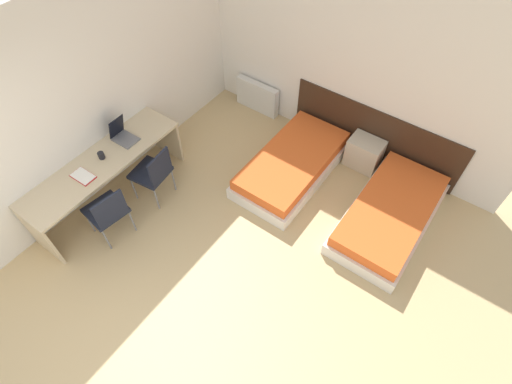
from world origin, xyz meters
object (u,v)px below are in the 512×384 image
bed_near_window (292,165)px  laptop (122,135)px  nightstand (364,153)px  chair_near_notebook (107,211)px  bed_near_door (390,214)px  chair_near_laptop (153,172)px

bed_near_window → laptop: 2.37m
nightstand → chair_near_notebook: 3.62m
bed_near_window → laptop: size_ratio=5.70×
chair_near_notebook → nightstand: bearing=63.7°
bed_near_door → chair_near_notebook: 3.58m
nightstand → bed_near_door: bearing=-45.1°
nightstand → laptop: 3.39m
nightstand → chair_near_laptop: bearing=-132.6°
nightstand → laptop: laptop is taller
nightstand → chair_near_laptop: chair_near_laptop is taller
bed_near_door → chair_near_notebook: bearing=-141.3°
bed_near_window → laptop: laptop is taller
bed_near_door → chair_near_laptop: bearing=-152.5°
bed_near_window → laptop: (-1.81, -1.39, 0.64)m
chair_near_notebook → bed_near_window: bearing=68.1°
bed_near_window → bed_near_door: (1.51, 0.00, 0.00)m
nightstand → chair_near_laptop: 3.01m
bed_near_door → nightstand: bearing=134.9°
nightstand → chair_near_notebook: (-2.03, -2.99, 0.27)m
bed_near_window → chair_near_laptop: 1.95m
chair_near_laptop → nightstand: bearing=39.9°
bed_near_window → chair_near_laptop: bearing=-131.3°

